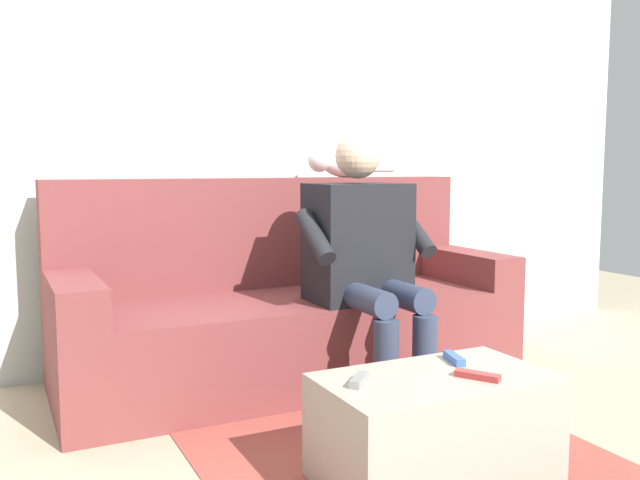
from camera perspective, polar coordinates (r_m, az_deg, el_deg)
ground_plane at (r=2.64m, az=3.93°, el=-15.87°), size 8.00×8.00×0.00m
back_wall at (r=3.56m, az=-5.89°, el=11.63°), size 5.08×0.06×2.66m
couch at (r=3.20m, az=-2.87°, el=-5.96°), size 2.10×0.78×0.94m
coffee_table at (r=2.25m, az=9.66°, el=-15.38°), size 0.73×0.42×0.34m
person_solo_seated at (r=2.92m, az=3.72°, el=-0.85°), size 0.57×0.59×1.14m
cat_on_backrest at (r=3.51m, az=1.74°, el=6.51°), size 0.50×0.13×0.15m
remote_gray at (r=2.08m, az=3.32°, el=-11.73°), size 0.10×0.10×0.02m
remote_red at (r=2.18m, az=13.16°, el=-11.09°), size 0.11×0.14×0.02m
remote_blue at (r=2.34m, az=11.26°, el=-9.78°), size 0.06×0.13×0.03m
floor_rug at (r=2.43m, az=7.31°, el=-17.87°), size 1.34×1.46×0.01m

